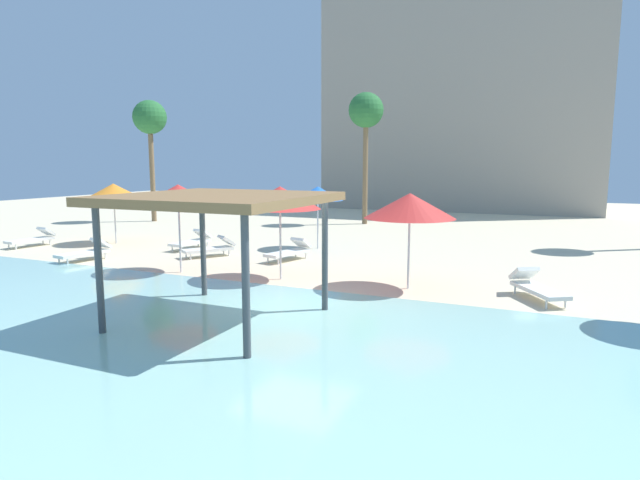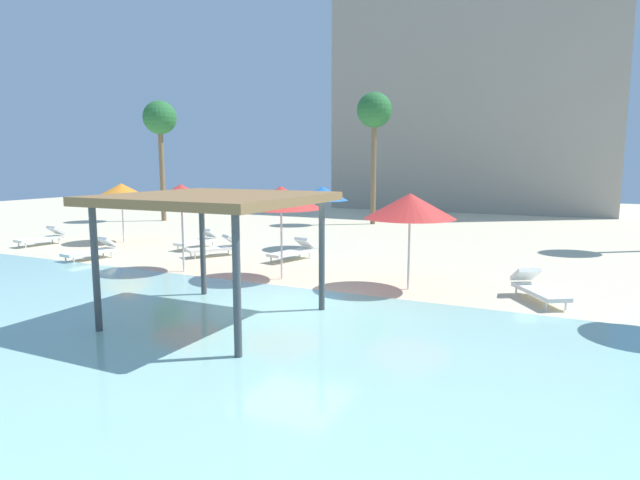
% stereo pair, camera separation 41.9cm
% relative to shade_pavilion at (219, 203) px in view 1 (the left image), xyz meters
% --- Properties ---
extents(ground_plane, '(80.00, 80.00, 0.00)m').
position_rel_shade_pavilion_xyz_m(ground_plane, '(0.83, 1.85, -2.56)').
color(ground_plane, beige).
extents(lagoon_water, '(44.00, 13.50, 0.04)m').
position_rel_shade_pavilion_xyz_m(lagoon_water, '(0.83, -3.40, -2.54)').
color(lagoon_water, '#99D1C6').
rests_on(lagoon_water, ground).
extents(shade_pavilion, '(4.05, 4.05, 2.73)m').
position_rel_shade_pavilion_xyz_m(shade_pavilion, '(0.00, 0.00, 0.00)').
color(shade_pavilion, '#42474C').
rests_on(shade_pavilion, ground).
extents(beach_umbrella_red_2, '(2.16, 2.16, 2.73)m').
position_rel_shade_pavilion_xyz_m(beach_umbrella_red_2, '(-4.18, 3.89, -0.13)').
color(beach_umbrella_red_2, silver).
rests_on(beach_umbrella_red_2, ground).
extents(beach_umbrella_red_3, '(2.36, 2.36, 2.71)m').
position_rel_shade_pavilion_xyz_m(beach_umbrella_red_3, '(-0.87, 4.27, -0.17)').
color(beach_umbrella_red_3, silver).
rests_on(beach_umbrella_red_3, ground).
extents(beach_umbrella_blue_4, '(1.98, 1.98, 2.46)m').
position_rel_shade_pavilion_xyz_m(beach_umbrella_blue_4, '(-2.20, 9.84, -0.37)').
color(beach_umbrella_blue_4, silver).
rests_on(beach_umbrella_blue_4, ground).
extents(beach_umbrella_orange_6, '(2.17, 2.17, 2.52)m').
position_rel_shade_pavilion_xyz_m(beach_umbrella_orange_6, '(-10.58, 7.65, -0.34)').
color(beach_umbrella_orange_6, silver).
rests_on(beach_umbrella_orange_6, ground).
extents(beach_umbrella_red_7, '(2.43, 2.43, 2.58)m').
position_rel_shade_pavilion_xyz_m(beach_umbrella_red_7, '(2.84, 4.64, -0.31)').
color(beach_umbrella_red_7, silver).
rests_on(beach_umbrella_red_7, ground).
extents(lounge_chair_0, '(1.05, 1.99, 0.74)m').
position_rel_shade_pavilion_xyz_m(lounge_chair_0, '(-2.04, 7.17, -2.22)').
color(lounge_chair_0, white).
rests_on(lounge_chair_0, ground).
extents(lounge_chair_2, '(0.79, 1.95, 0.74)m').
position_rel_shade_pavilion_xyz_m(lounge_chair_2, '(-6.69, 7.79, -2.22)').
color(lounge_chair_2, white).
rests_on(lounge_chair_2, ground).
extents(lounge_chair_3, '(1.53, 1.92, 0.74)m').
position_rel_shade_pavilion_xyz_m(lounge_chair_3, '(6.04, 4.83, -2.22)').
color(lounge_chair_3, white).
rests_on(lounge_chair_3, ground).
extents(lounge_chair_4, '(0.79, 1.95, 0.74)m').
position_rel_shade_pavilion_xyz_m(lounge_chair_4, '(-13.04, 5.67, -2.22)').
color(lounge_chair_4, white).
rests_on(lounge_chair_4, ground).
extents(lounge_chair_5, '(1.54, 1.92, 0.74)m').
position_rel_shade_pavilion_xyz_m(lounge_chair_5, '(-4.96, 6.63, -2.22)').
color(lounge_chair_5, white).
rests_on(lounge_chair_5, ground).
extents(lounge_chair_6, '(0.87, 1.96, 0.74)m').
position_rel_shade_pavilion_xyz_m(lounge_chair_6, '(-8.47, 4.19, -2.22)').
color(lounge_chair_6, white).
rests_on(lounge_chair_6, ground).
extents(palm_tree_1, '(1.90, 1.90, 7.15)m').
position_rel_shade_pavilion_xyz_m(palm_tree_1, '(-3.40, 18.83, 3.43)').
color(palm_tree_1, brown).
rests_on(palm_tree_1, ground).
extents(palm_tree_2, '(1.90, 1.90, 6.89)m').
position_rel_shade_pavilion_xyz_m(palm_tree_2, '(-15.06, 15.11, 3.19)').
color(palm_tree_2, brown).
rests_on(palm_tree_2, ground).
extents(hotel_block_0, '(19.08, 9.69, 16.92)m').
position_rel_shade_pavilion_xyz_m(hotel_block_0, '(-0.44, 32.49, 5.91)').
color(hotel_block_0, '#9E9384').
rests_on(hotel_block_0, ground).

